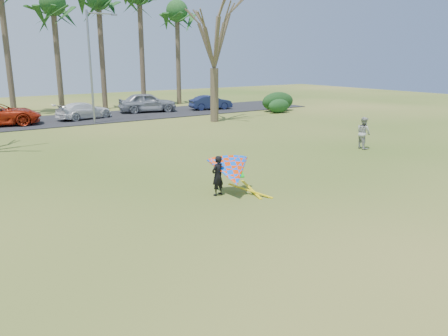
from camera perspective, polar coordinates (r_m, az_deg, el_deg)
ground at (r=13.71m, az=4.73°, el=-6.17°), size 100.00×100.00×0.00m
parking_strip at (r=36.20m, az=-21.04°, el=5.78°), size 46.00×7.00×0.06m
palm_6 at (r=42.41m, az=-21.47°, el=19.27°), size 4.84×4.84×10.84m
palm_9 at (r=46.75m, az=-6.16°, el=19.57°), size 4.84×4.84×10.84m
bare_tree_right at (r=33.36m, az=-1.31°, el=17.33°), size 6.27×6.27×9.21m
streetlight at (r=33.57m, az=-16.82°, el=13.14°), size 2.28×0.18×8.00m
hedge_near at (r=40.52m, az=7.04°, el=8.61°), size 3.44×1.56×1.72m
hedge_far at (r=39.14m, az=7.16°, el=8.04°), size 2.20×1.03×1.22m
car_3 at (r=36.32m, az=-17.80°, el=7.15°), size 4.76×2.91×1.29m
car_4 at (r=39.60m, az=-9.97°, el=8.45°), size 5.32×3.02×1.71m
car_5 at (r=41.06m, az=-1.76°, el=8.56°), size 4.10×2.03×1.29m
pedestrian_a at (r=24.55m, az=17.76°, el=4.39°), size 0.81×0.95×1.71m
kite_flyer at (r=15.41m, az=0.94°, el=-0.53°), size 2.13×2.39×2.02m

